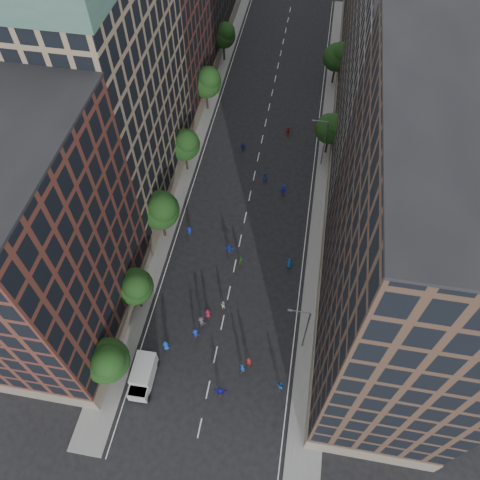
{
  "coord_description": "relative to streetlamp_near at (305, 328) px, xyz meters",
  "views": [
    {
      "loc": [
        7.01,
        -13.19,
        55.9
      ],
      "look_at": [
        0.21,
        25.68,
        2.0
      ],
      "focal_mm": 35.0,
      "sensor_mm": 36.0,
      "label": 1
    }
  ],
  "objects": [
    {
      "name": "skater_7",
      "position": [
        -6.06,
        -3.56,
        -4.22
      ],
      "size": [
        0.7,
        0.47,
        1.9
      ],
      "primitive_type": "imported",
      "rotation": [
        0.0,
        0.0,
        3.16
      ],
      "color": "maroon",
      "rests_on": "ground"
    },
    {
      "name": "skater_12",
      "position": [
        -2.77,
        11.67,
        -4.25
      ],
      "size": [
        0.98,
        0.72,
        1.83
      ],
      "primitive_type": "imported",
      "rotation": [
        0.0,
        0.0,
        2.98
      ],
      "color": "#1448A3",
      "rests_on": "ground"
    },
    {
      "name": "tree_left_2",
      "position": [
        -21.36,
        13.83,
        1.19
      ],
      "size": [
        5.6,
        5.6,
        9.45
      ],
      "color": "black",
      "rests_on": "ground"
    },
    {
      "name": "skater_5",
      "position": [
        -8.81,
        -7.72,
        -4.3
      ],
      "size": [
        1.64,
        0.66,
        1.73
      ],
      "primitive_type": "imported",
      "rotation": [
        0.0,
        0.0,
        3.24
      ],
      "color": "#1516B2",
      "rests_on": "ground"
    },
    {
      "name": "skater_13",
      "position": [
        -17.98,
        14.86,
        -4.23
      ],
      "size": [
        0.72,
        0.51,
        1.87
      ],
      "primitive_type": "imported",
      "rotation": [
        0.0,
        0.0,
        3.23
      ],
      "color": "#1424A6",
      "rests_on": "ground"
    },
    {
      "name": "tree_left_5",
      "position": [
        -21.39,
        59.86,
        0.51
      ],
      "size": [
        4.8,
        4.8,
        8.33
      ],
      "color": "black",
      "rests_on": "ground"
    },
    {
      "name": "ground",
      "position": [
        -10.37,
        28.0,
        -5.17
      ],
      "size": [
        240.0,
        240.0,
        0.0
      ],
      "primitive_type": "plane",
      "color": "black",
      "rests_on": "ground"
    },
    {
      "name": "streetlamp_near",
      "position": [
        0.0,
        0.0,
        0.0
      ],
      "size": [
        2.64,
        0.22,
        9.06
      ],
      "color": "#595B60",
      "rests_on": "ground"
    },
    {
      "name": "sidewalk_right",
      "position": [
        1.63,
        35.5,
        -5.09
      ],
      "size": [
        4.0,
        105.0,
        0.15
      ],
      "primitive_type": "cube",
      "color": "slate",
      "rests_on": "ground"
    },
    {
      "name": "skater_10",
      "position": [
        -9.61,
        11.0,
        -4.32
      ],
      "size": [
        0.99,
        0.42,
        1.69
      ],
      "primitive_type": "imported",
      "rotation": [
        0.0,
        0.0,
        3.15
      ],
      "color": "#1E6422",
      "rests_on": "ground"
    },
    {
      "name": "bldg_right_a",
      "position": [
        8.63,
        3.0,
        12.83
      ],
      "size": [
        14.0,
        30.0,
        36.0
      ],
      "primitive_type": "cube",
      "color": "#412E23",
      "rests_on": "ground"
    },
    {
      "name": "cargo_van",
      "position": [
        -18.17,
        -7.67,
        -3.67
      ],
      "size": [
        2.64,
        5.42,
        2.85
      ],
      "rotation": [
        0.0,
        0.0,
        0.02
      ],
      "color": "#BABBBD",
      "rests_on": "ground"
    },
    {
      "name": "tree_left_3",
      "position": [
        -21.38,
        27.85,
        0.65
      ],
      "size": [
        5.0,
        5.0,
        8.58
      ],
      "color": "black",
      "rests_on": "ground"
    },
    {
      "name": "tree_left_4",
      "position": [
        -21.37,
        43.84,
        0.93
      ],
      "size": [
        5.4,
        5.4,
        9.08
      ],
      "color": "black",
      "rests_on": "ground"
    },
    {
      "name": "tree_left_1",
      "position": [
        -21.39,
        1.86,
        0.38
      ],
      "size": [
        4.8,
        4.8,
        8.21
      ],
      "color": "black",
      "rests_on": "ground"
    },
    {
      "name": "skater_0",
      "position": [
        -16.61,
        -3.26,
        -4.24
      ],
      "size": [
        1.06,
        0.89,
        1.86
      ],
      "primitive_type": "imported",
      "rotation": [
        0.0,
        0.0,
        3.54
      ],
      "color": "#153FB1",
      "rests_on": "ground"
    },
    {
      "name": "sidewalk_left",
      "position": [
        -22.37,
        35.5,
        -5.09
      ],
      "size": [
        4.0,
        105.0,
        0.15
      ],
      "primitive_type": "cube",
      "color": "slate",
      "rests_on": "ground"
    },
    {
      "name": "skater_14",
      "position": [
        -8.55,
        27.49,
        -4.25
      ],
      "size": [
        1.06,
        0.94,
        1.83
      ],
      "primitive_type": "imported",
      "rotation": [
        0.0,
        0.0,
        3.46
      ],
      "color": "#1648B9",
      "rests_on": "ground"
    },
    {
      "name": "skater_3",
      "position": [
        -13.34,
        -1.0,
        -4.29
      ],
      "size": [
        1.27,
        0.97,
        1.75
      ],
      "primitive_type": "imported",
      "rotation": [
        0.0,
        0.0,
        2.83
      ],
      "color": "#142DA4",
      "rests_on": "ground"
    },
    {
      "name": "skater_2",
      "position": [
        -1.87,
        -5.83,
        -4.31
      ],
      "size": [
        0.9,
        0.74,
        1.71
      ],
      "primitive_type": "imported",
      "rotation": [
        0.0,
        0.0,
        3.02
      ],
      "color": "#1552AE",
      "rests_on": "ground"
    },
    {
      "name": "skater_8",
      "position": [
        -10.7,
        3.67,
        -4.4
      ],
      "size": [
        0.77,
        0.61,
        1.53
      ],
      "primitive_type": "imported",
      "rotation": [
        0.0,
        0.0,
        3.1
      ],
      "color": "beige",
      "rests_on": "ground"
    },
    {
      "name": "tree_left_0",
      "position": [
        -21.38,
        -8.15,
        0.79
      ],
      "size": [
        5.2,
        5.2,
        8.83
      ],
      "color": "black",
      "rests_on": "ground"
    },
    {
      "name": "bldg_left_b",
      "position": [
        -29.37,
        23.0,
        11.83
      ],
      "size": [
        14.0,
        26.0,
        34.0
      ],
      "primitive_type": "cube",
      "color": "#7E6A52",
      "rests_on": "ground"
    },
    {
      "name": "skater_16",
      "position": [
        -13.14,
        33.76,
        -4.21
      ],
      "size": [
        1.14,
        0.5,
        1.92
      ],
      "primitive_type": "imported",
      "rotation": [
        0.0,
        0.0,
        3.12
      ],
      "color": "navy",
      "rests_on": "ground"
    },
    {
      "name": "bldg_left_a",
      "position": [
        -29.37,
        -1.0,
        9.83
      ],
      "size": [
        14.0,
        22.0,
        30.0
      ],
      "primitive_type": "cube",
      "color": "#50271E",
      "rests_on": "ground"
    },
    {
      "name": "bldg_left_c",
      "position": [
        -29.37,
        46.0,
        8.83
      ],
      "size": [
        14.0,
        20.0,
        28.0
      ],
      "primitive_type": "cube",
      "color": "#50271E",
      "rests_on": "ground"
    },
    {
      "name": "skater_4",
      "position": [
        -18.87,
        -6.52,
        -4.28
      ],
      "size": [
        1.11,
        0.65,
        1.78
      ],
      "primitive_type": "imported",
      "rotation": [
        0.0,
        0.0,
        2.93
      ],
      "color": "navy",
      "rests_on": "ground"
    },
    {
      "name": "bldg_right_b",
      "position": [
        8.63,
        32.0,
        11.33
      ],
      "size": [
        14.0,
        28.0,
        33.0
      ],
      "primitive_type": "cube",
      "color": "#6D655A",
      "rests_on": "ground"
    },
    {
      "name": "skater_15",
      "position": [
        -5.21,
        25.26,
        -4.2
      ],
      "size": [
        1.43,
        1.11,
        1.94
      ],
      "primitive_type": "imported",
      "rotation": [
        0.0,
        0.0,
        2.79
      ],
      "color": "#12159A",
      "rests_on": "ground"
    },
    {
      "name": "skater_9",
      "position": [
        -12.96,
        0.72,
        -4.23
      ],
      "size": [
        1.37,
        1.01,
        1.89
      ],
      "primitive_type": "imported",
      "rotation": [
        0.0,
        0.0,
        2.86
      ],
      "color": "#3D3E42",
      "rests_on": "ground"
    },
    {
      "name": "streetlamp_far",
      "position": [
        0.0,
        33.0,
        0.0
      ],
      "size": [
        2.64,
        0.22,
        9.06
      ],
      "color": "#595B60",
      "rests_on": "ground"
    },
    {
      "name": "skater_1",
      "position": [
        -6.69,
        -4.53,
        -4.2
      ],
      "size": [
        0.83,
        0.7,
        1.94
      ],
      "primitive_type": "imported",
      "rotation": [
        0.0,
        0.0,
        2.74
      ],
      "color": "#153DAC",
      "rests_on": "ground"
    },
    {
      "name": "tree_right_a",
      "position": [
        1.02,
        35.85,
        0.46
      ],
      "size": [
        5.0,
        5.0,
        8.39
      ],
      "color": "black",
      "rests_on": "ground"
    },
    {
      "name": "skater_17",
      "position": [
        -6.08,
        39.45,
        -4.37
      ],
      "size": [
        1.55,
        0.99,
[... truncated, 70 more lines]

